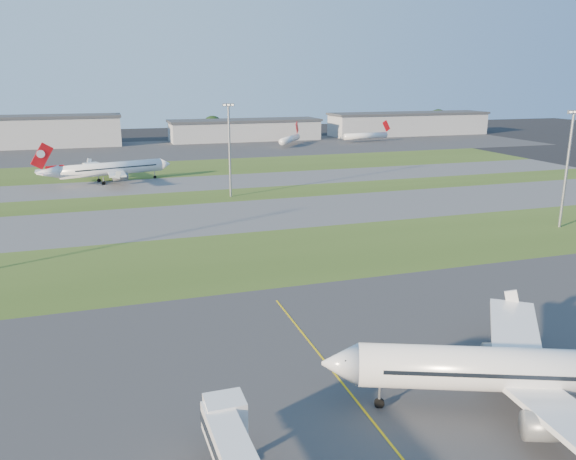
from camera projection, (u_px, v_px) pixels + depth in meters
name	position (u px, v px, depth m)	size (l,w,h in m)	color
ground	(316.00, 418.00, 54.96)	(700.00, 700.00, 0.00)	black
apron_near	(316.00, 418.00, 54.96)	(300.00, 70.00, 0.01)	#333335
grass_strip_a	(216.00, 261.00, 102.74)	(300.00, 34.00, 0.01)	#39511B
taxiway_a	(190.00, 219.00, 133.06)	(300.00, 32.00, 0.01)	#515154
grass_strip_b	(176.00, 199.00, 156.03)	(300.00, 18.00, 0.01)	#39511B
taxiway_b	(168.00, 185.00, 176.24)	(300.00, 26.00, 0.01)	#515154
grass_strip_c	(158.00, 169.00, 206.56)	(300.00, 40.00, 0.01)	#39511B
apron_far	(146.00, 150.00, 261.68)	(400.00, 80.00, 0.01)	#333335
yellow_line	(363.00, 409.00, 56.45)	(0.25, 60.00, 0.02)	gold
airliner_parked	(538.00, 372.00, 54.51)	(39.99, 33.93, 13.17)	white
airliner_taxiing	(111.00, 169.00, 179.13)	(39.21, 32.92, 12.50)	white
mini_jet_near	(290.00, 139.00, 279.63)	(17.82, 24.43, 9.48)	white
mini_jet_far	(366.00, 136.00, 296.11)	(28.56, 6.74, 9.48)	white
light_mast_centre	(229.00, 144.00, 154.79)	(3.20, 0.70, 25.80)	gray
light_mast_east	(568.00, 161.00, 122.06)	(3.20, 0.70, 25.80)	gray
hangar_west	(46.00, 131.00, 273.89)	(71.40, 23.00, 15.20)	#9FA2A7
hangar_east	(245.00, 130.00, 304.12)	(81.60, 23.00, 11.20)	#9FA2A7
hangar_far_east	(409.00, 124.00, 333.57)	(96.90, 23.00, 13.20)	#9FA2A7
tree_mid_west	(100.00, 131.00, 291.89)	(9.90, 9.90, 10.80)	black
tree_mid_east	(213.00, 126.00, 312.22)	(11.55, 11.55, 12.60)	black
tree_east	(339.00, 124.00, 332.84)	(10.45, 10.45, 11.40)	black
tree_far_east	(438.00, 119.00, 356.97)	(12.65, 12.65, 13.80)	black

